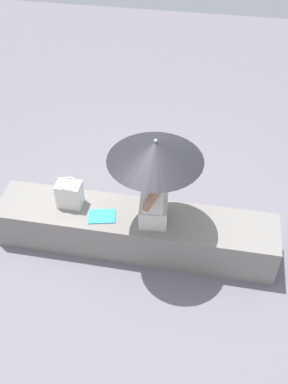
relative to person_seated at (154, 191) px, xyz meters
The scene contains 6 objects.
ground_plane 0.88m from the person_seated, behind, with size 14.00×14.00×0.00m, color slate.
stone_bench 0.65m from the person_seated, behind, with size 2.97×0.57×0.47m, color gray.
person_seated is the anchor object (origin of this frame).
parasol 0.50m from the person_seated, 64.52° to the right, with size 0.89×0.89×1.02m.
handbag_black 0.93m from the person_seated, behind, with size 0.26×0.19×0.30m.
magazine 0.66m from the person_seated, behind, with size 0.28×0.20×0.01m, color #339ED1.
Camera 1 is at (0.67, -3.10, 3.71)m, focal length 40.82 mm.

